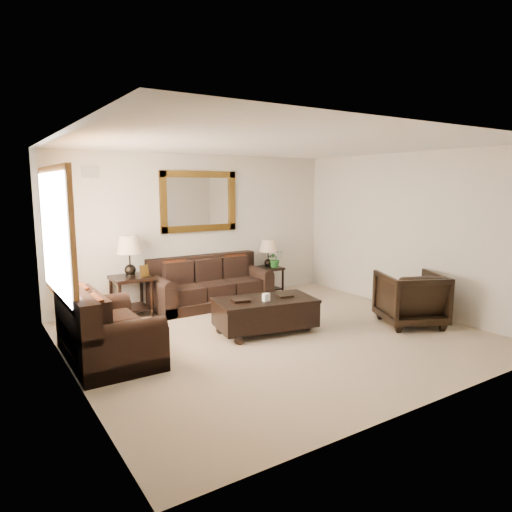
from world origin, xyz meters
TOP-DOWN VIEW (x-y plane):
  - room at (0.00, 0.00)m, footprint 5.51×5.01m
  - window at (-2.70, 0.90)m, footprint 0.07×1.96m
  - mirror at (-0.00, 2.47)m, footprint 1.50×0.06m
  - air_vent at (-1.90, 2.48)m, footprint 0.25×0.02m
  - sofa at (-0.00, 2.08)m, footprint 2.13×0.92m
  - loveseat at (-2.31, 0.46)m, footprint 0.96×1.62m
  - end_table_left at (-1.42, 2.16)m, footprint 0.61×0.61m
  - end_table_right at (1.36, 2.21)m, footprint 0.49×0.49m
  - coffee_table at (-0.02, 0.27)m, footprint 1.57×1.03m
  - armchair at (2.06, -0.67)m, footprint 1.16×1.13m
  - potted_plant at (1.47, 2.12)m, footprint 0.36×0.38m

SIDE VIEW (x-z plane):
  - coffee_table at x=-0.02m, z-range 0.00..0.62m
  - sofa at x=0.00m, z-range -0.12..0.75m
  - loveseat at x=-2.31m, z-range -0.12..0.79m
  - armchair at x=2.06m, z-range 0.00..0.91m
  - potted_plant at x=1.47m, z-range 0.54..0.80m
  - end_table_right at x=1.36m, z-range 0.17..1.25m
  - end_table_left at x=-1.42m, z-range 0.20..1.54m
  - room at x=0.00m, z-range 0.00..2.71m
  - window at x=-2.70m, z-range 0.72..2.38m
  - mirror at x=0.00m, z-range 1.30..2.40m
  - air_vent at x=-1.90m, z-range 2.26..2.44m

